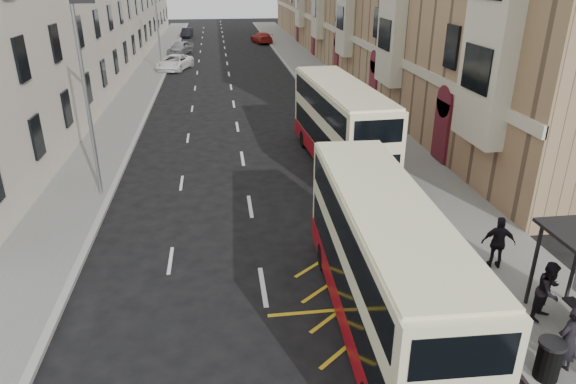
{
  "coord_description": "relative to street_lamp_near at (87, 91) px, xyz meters",
  "views": [
    {
      "loc": [
        -1.05,
        -9.56,
        9.15
      ],
      "look_at": [
        1.15,
        6.59,
        2.06
      ],
      "focal_mm": 32.0,
      "sensor_mm": 36.0,
      "label": 1
    }
  ],
  "objects": [
    {
      "name": "ground",
      "position": [
        6.35,
        -12.0,
        -4.64
      ],
      "size": [
        200.0,
        200.0,
        0.0
      ],
      "primitive_type": "plane",
      "color": "black",
      "rests_on": "ground"
    },
    {
      "name": "pavement_right",
      "position": [
        14.35,
        18.0,
        -4.56
      ],
      "size": [
        4.0,
        120.0,
        0.15
      ],
      "primitive_type": "cube",
      "color": "slate",
      "rests_on": "ground"
    },
    {
      "name": "pavement_left",
      "position": [
        -1.15,
        18.0,
        -4.56
      ],
      "size": [
        3.0,
        120.0,
        0.15
      ],
      "primitive_type": "cube",
      "color": "slate",
      "rests_on": "ground"
    },
    {
      "name": "kerb_right",
      "position": [
        12.35,
        18.0,
        -4.56
      ],
      "size": [
        0.25,
        120.0,
        0.15
      ],
      "primitive_type": "cube",
      "color": "#9C9C97",
      "rests_on": "ground"
    },
    {
      "name": "kerb_left",
      "position": [
        0.35,
        18.0,
        -4.56
      ],
      "size": [
        0.25,
        120.0,
        0.15
      ],
      "primitive_type": "cube",
      "color": "#9C9C97",
      "rests_on": "ground"
    },
    {
      "name": "road_markings",
      "position": [
        6.35,
        33.0,
        -4.63
      ],
      "size": [
        10.0,
        110.0,
        0.01
      ],
      "primitive_type": null,
      "color": "silver",
      "rests_on": "ground"
    },
    {
      "name": "guard_railing",
      "position": [
        12.6,
        -6.25,
        -3.78
      ],
      "size": [
        0.06,
        6.56,
        1.01
      ],
      "color": "red",
      "rests_on": "pavement_right"
    },
    {
      "name": "street_lamp_near",
      "position": [
        0.0,
        0.0,
        0.0
      ],
      "size": [
        0.93,
        0.18,
        8.0
      ],
      "color": "gray",
      "rests_on": "pavement_left"
    },
    {
      "name": "street_lamp_far",
      "position": [
        0.0,
        30.0,
        0.0
      ],
      "size": [
        0.93,
        0.18,
        8.0
      ],
      "color": "gray",
      "rests_on": "pavement_left"
    },
    {
      "name": "double_decker_front",
      "position": [
        9.32,
        -10.34,
        -2.65
      ],
      "size": [
        2.58,
        9.85,
        3.9
      ],
      "rotation": [
        0.0,
        0.0,
        -0.03
      ],
      "color": "#F5EFBA",
      "rests_on": "ground"
    },
    {
      "name": "double_decker_rear",
      "position": [
        11.11,
        2.2,
        -2.52
      ],
      "size": [
        2.94,
        10.53,
        4.16
      ],
      "rotation": [
        0.0,
        0.0,
        0.05
      ],
      "color": "#F5EFBA",
      "rests_on": "ground"
    },
    {
      "name": "litter_bin",
      "position": [
        12.7,
        -12.95,
        -3.94
      ],
      "size": [
        0.63,
        0.63,
        1.05
      ],
      "color": "black",
      "rests_on": "pavement_right"
    },
    {
      "name": "pedestrian_near",
      "position": [
        13.19,
        -12.82,
        -3.54
      ],
      "size": [
        0.8,
        0.65,
        1.88
      ],
      "primitive_type": "imported",
      "rotation": [
        0.0,
        0.0,
        3.47
      ],
      "color": "black",
      "rests_on": "pavement_right"
    },
    {
      "name": "pedestrian_mid",
      "position": [
        14.01,
        -10.8,
        -3.6
      ],
      "size": [
        1.08,
        1.01,
        1.77
      ],
      "primitive_type": "imported",
      "rotation": [
        0.0,
        0.0,
        0.52
      ],
      "color": "black",
      "rests_on": "pavement_right"
    },
    {
      "name": "pedestrian_far",
      "position": [
        14.0,
        -8.08,
        -3.59
      ],
      "size": [
        1.13,
        0.71,
        1.79
      ],
      "primitive_type": "imported",
      "rotation": [
        0.0,
        0.0,
        2.86
      ],
      "color": "black",
      "rests_on": "pavement_right"
    },
    {
      "name": "white_van",
      "position": [
        1.15,
        30.85,
        -3.92
      ],
      "size": [
        3.85,
        5.67,
        1.44
      ],
      "primitive_type": "imported",
      "rotation": [
        0.0,
        0.0,
        -0.31
      ],
      "color": "white",
      "rests_on": "ground"
    },
    {
      "name": "car_silver",
      "position": [
        1.15,
        40.98,
        -3.86
      ],
      "size": [
        3.33,
        4.89,
        1.55
      ],
      "primitive_type": "imported",
      "rotation": [
        0.0,
        0.0,
        -0.37
      ],
      "color": "#9EA1A6",
      "rests_on": "ground"
    },
    {
      "name": "car_dark",
      "position": [
        1.15,
        57.71,
        -3.99
      ],
      "size": [
        1.72,
        4.02,
        1.29
      ],
      "primitive_type": "imported",
      "rotation": [
        0.0,
        0.0,
        -0.09
      ],
      "color": "black",
      "rests_on": "ground"
    },
    {
      "name": "car_red",
      "position": [
        11.43,
        49.83,
        -3.92
      ],
      "size": [
        2.93,
        5.26,
        1.44
      ],
      "primitive_type": "imported",
      "rotation": [
        0.0,
        0.0,
        3.33
      ],
      "color": "#AA251D",
      "rests_on": "ground"
    }
  ]
}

